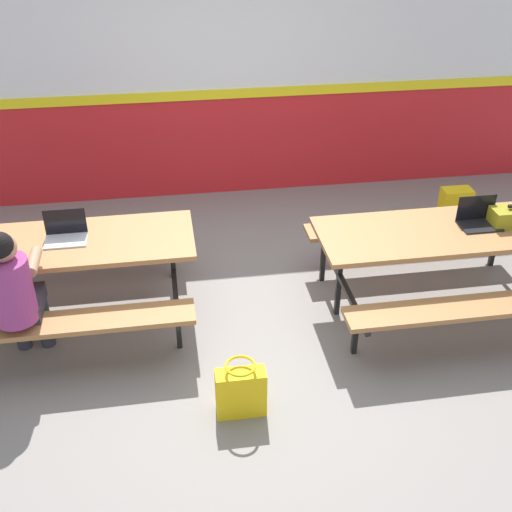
# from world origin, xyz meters

# --- Properties ---
(ground_plane) EXTENTS (10.00, 10.00, 0.02)m
(ground_plane) POSITION_xyz_m (0.00, 0.00, -0.01)
(ground_plane) COLOR gray
(accent_backdrop) EXTENTS (8.00, 0.14, 2.60)m
(accent_backdrop) POSITION_xyz_m (0.00, 2.46, 1.25)
(accent_backdrop) COLOR red
(accent_backdrop) RESTS_ON ground
(picnic_table_left) EXTENTS (2.00, 1.57, 0.74)m
(picnic_table_left) POSITION_xyz_m (-1.48, 0.22, 0.58)
(picnic_table_left) COLOR #9E6B3D
(picnic_table_left) RESTS_ON ground
(picnic_table_right) EXTENTS (2.00, 1.57, 0.74)m
(picnic_table_right) POSITION_xyz_m (1.48, -0.04, 0.58)
(picnic_table_right) COLOR #9E6B3D
(picnic_table_right) RESTS_ON ground
(student_nearer) EXTENTS (0.36, 0.53, 1.21)m
(student_nearer) POSITION_xyz_m (-1.77, -0.34, 0.71)
(student_nearer) COLOR #2D2D38
(student_nearer) RESTS_ON ground
(laptop_silver) EXTENTS (0.32, 0.22, 0.22)m
(laptop_silver) POSITION_xyz_m (-1.47, 0.25, 0.79)
(laptop_silver) COLOR silver
(laptop_silver) RESTS_ON picnic_table_left
(laptop_dark) EXTENTS (0.32, 0.22, 0.22)m
(laptop_dark) POSITION_xyz_m (1.80, 0.00, 0.79)
(laptop_dark) COLOR black
(laptop_dark) RESTS_ON picnic_table_right
(backpack_dark) EXTENTS (0.30, 0.22, 0.44)m
(backpack_dark) POSITION_xyz_m (2.23, 1.22, 0.22)
(backpack_dark) COLOR yellow
(backpack_dark) RESTS_ON ground
(tote_bag_bright) EXTENTS (0.34, 0.21, 0.43)m
(tote_bag_bright) POSITION_xyz_m (-0.27, -1.04, 0.19)
(tote_bag_bright) COLOR yellow
(tote_bag_bright) RESTS_ON ground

